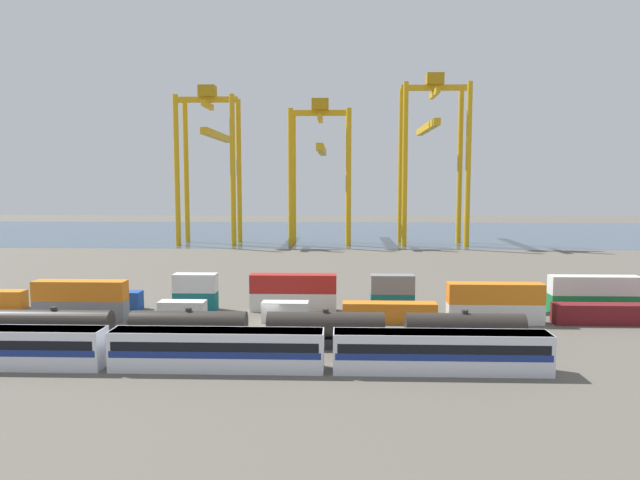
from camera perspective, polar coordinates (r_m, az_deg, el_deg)
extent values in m
plane|color=#5B564C|center=(115.28, -2.52, -3.43)|extent=(420.00, 420.00, 0.00)
cube|color=#384C60|center=(214.99, -0.39, 0.76)|extent=(400.00, 110.00, 0.01)
cube|color=silver|center=(66.44, -28.49, -9.11)|extent=(20.51, 3.10, 3.90)
cube|color=navy|center=(66.46, -28.48, -9.19)|extent=(20.10, 3.14, 0.64)
cube|color=silver|center=(58.72, -9.86, -10.39)|extent=(20.51, 3.10, 3.90)
cube|color=navy|center=(58.74, -9.86, -10.48)|extent=(20.10, 3.14, 0.64)
cube|color=black|center=(58.53, -9.87, -9.75)|extent=(19.69, 3.13, 0.90)
cube|color=slate|center=(58.26, -9.89, -8.72)|extent=(20.31, 2.85, 0.36)
cube|color=silver|center=(58.29, 11.58, -10.54)|extent=(20.51, 3.10, 3.90)
cube|color=navy|center=(58.32, 11.58, -10.63)|extent=(20.10, 3.14, 0.64)
cube|color=black|center=(58.11, 11.60, -9.90)|extent=(19.69, 3.13, 0.90)
cube|color=slate|center=(57.83, 11.62, -8.86)|extent=(20.31, 2.85, 0.36)
cube|color=#232326|center=(73.18, -24.18, -8.74)|extent=(12.82, 2.50, 1.10)
cylinder|color=#2D2823|center=(72.74, -24.24, -7.25)|extent=(12.82, 2.78, 2.78)
cylinder|color=#2D2823|center=(72.42, -24.29, -6.04)|extent=(0.70, 0.70, 0.36)
cube|color=#232326|center=(67.96, -12.50, -9.46)|extent=(12.82, 2.50, 1.10)
cylinder|color=#2D2823|center=(67.49, -12.53, -7.87)|extent=(12.82, 2.78, 2.78)
cylinder|color=#2D2823|center=(67.14, -12.56, -6.56)|extent=(0.70, 0.70, 0.36)
cube|color=#232326|center=(65.87, 0.54, -9.81)|extent=(12.82, 2.50, 1.10)
cylinder|color=#2D2823|center=(65.39, 0.55, -8.17)|extent=(12.82, 2.78, 2.78)
cylinder|color=#2D2823|center=(65.03, 0.55, -6.82)|extent=(0.70, 0.70, 0.36)
cube|color=#232326|center=(67.22, 13.74, -9.65)|extent=(12.82, 2.50, 1.10)
cylinder|color=#2D2823|center=(66.74, 13.78, -8.04)|extent=(12.82, 2.78, 2.78)
cylinder|color=#2D2823|center=(66.40, 13.81, -6.73)|extent=(0.70, 0.70, 0.36)
cube|color=slate|center=(84.38, -22.05, -6.27)|extent=(12.10, 2.44, 2.60)
cube|color=orange|center=(83.90, -22.11, -4.53)|extent=(12.10, 2.44, 2.60)
cube|color=silver|center=(79.87, -13.12, -6.66)|extent=(6.04, 2.44, 2.60)
cube|color=silver|center=(77.48, -3.37, -6.90)|extent=(6.04, 2.44, 2.60)
cube|color=orange|center=(77.40, 6.70, -6.94)|extent=(12.10, 2.44, 2.60)
cube|color=silver|center=(79.63, 16.49, -6.78)|extent=(12.10, 2.44, 2.60)
cube|color=orange|center=(79.13, 16.54, -4.94)|extent=(12.10, 2.44, 2.60)
cube|color=maroon|center=(84.01, 25.50, -6.46)|extent=(12.10, 2.44, 2.60)
cube|color=orange|center=(96.42, -28.19, -5.08)|extent=(6.04, 2.44, 2.60)
cube|color=#1C4299|center=(90.27, -20.52, -5.46)|extent=(12.10, 2.44, 2.60)
cube|color=#146066|center=(85.94, -11.89, -5.77)|extent=(6.04, 2.44, 2.60)
cube|color=silver|center=(85.47, -11.93, -4.06)|extent=(6.04, 2.44, 2.60)
cube|color=silver|center=(83.71, -2.58, -5.96)|extent=(12.10, 2.44, 2.60)
cube|color=#AD211C|center=(83.23, -2.59, -4.20)|extent=(12.10, 2.44, 2.60)
cube|color=#146066|center=(83.76, 6.98, -5.99)|extent=(6.04, 2.44, 2.60)
cube|color=slate|center=(83.28, 7.00, -4.23)|extent=(6.04, 2.44, 2.60)
cube|color=#197538|center=(86.07, 16.27, -5.86)|extent=(12.10, 2.44, 2.60)
cube|color=#197538|center=(90.48, 24.87, -5.60)|extent=(12.10, 2.44, 2.60)
cube|color=silver|center=(90.04, 24.93, -3.98)|extent=(12.10, 2.44, 2.60)
cylinder|color=gold|center=(173.86, -13.63, 6.50)|extent=(1.50, 1.50, 42.67)
cylinder|color=gold|center=(170.26, -8.41, 6.62)|extent=(1.50, 1.50, 42.67)
cylinder|color=gold|center=(183.68, -12.77, 6.46)|extent=(1.50, 1.50, 42.67)
cylinder|color=gold|center=(180.27, -7.82, 6.57)|extent=(1.50, 1.50, 42.67)
cube|color=gold|center=(178.41, -10.79, 13.15)|extent=(17.60, 1.20, 1.60)
cube|color=gold|center=(178.20, -10.78, 12.64)|extent=(1.20, 11.78, 1.60)
cube|color=gold|center=(190.30, -9.85, 9.88)|extent=(2.00, 37.80, 2.00)
cube|color=#A77A10|center=(178.75, -10.81, 13.91)|extent=(4.80, 4.00, 3.20)
cylinder|color=gold|center=(168.38, -2.83, 6.02)|extent=(1.50, 1.50, 38.75)
cylinder|color=gold|center=(167.79, 2.77, 6.02)|extent=(1.50, 1.50, 38.75)
cylinder|color=gold|center=(177.84, -2.57, 5.99)|extent=(1.50, 1.50, 38.75)
cylinder|color=gold|center=(177.28, 2.73, 6.00)|extent=(1.50, 1.50, 38.75)
cube|color=gold|center=(173.77, 0.02, 12.15)|extent=(17.96, 1.20, 1.60)
cube|color=gold|center=(173.60, 0.02, 11.62)|extent=(1.20, 11.09, 1.60)
cube|color=gold|center=(186.05, 0.16, 8.68)|extent=(2.00, 37.58, 2.00)
cube|color=#A77A10|center=(174.07, 0.02, 12.93)|extent=(4.80, 4.00, 3.20)
cylinder|color=gold|center=(167.75, 8.18, 7.15)|extent=(1.50, 1.50, 45.68)
cylinder|color=gold|center=(170.50, 14.09, 7.02)|extent=(1.50, 1.50, 45.68)
cylinder|color=gold|center=(179.25, 7.79, 7.05)|extent=(1.50, 1.50, 45.68)
cylinder|color=gold|center=(181.82, 13.33, 6.93)|extent=(1.50, 1.50, 45.68)
cube|color=gold|center=(176.60, 11.00, 14.21)|extent=(19.12, 1.20, 1.60)
cube|color=gold|center=(176.37, 10.99, 13.70)|extent=(1.20, 13.16, 1.60)
cube|color=gold|center=(188.33, 10.31, 10.61)|extent=(2.00, 37.63, 2.00)
cube|color=#A77A10|center=(176.98, 11.01, 14.98)|extent=(4.80, 4.00, 3.20)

